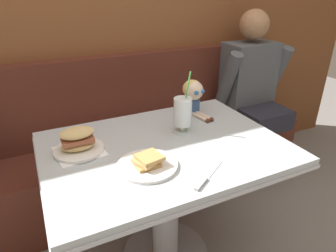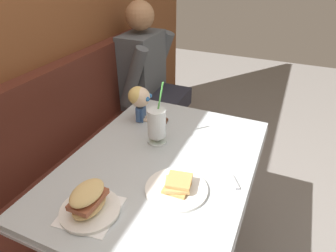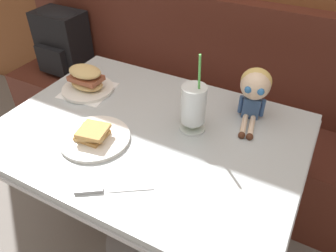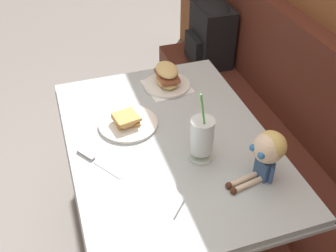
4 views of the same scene
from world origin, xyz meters
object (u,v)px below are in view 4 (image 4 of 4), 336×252
at_px(butter_knife, 92,159).
at_px(backpack, 211,32).
at_px(seated_doll, 268,150).
at_px(sandwich_plate, 167,78).
at_px(milkshake_glass, 202,137).
at_px(toast_plate, 128,122).

height_order(butter_knife, backpack, backpack).
bearing_deg(butter_knife, seated_doll, 64.02).
height_order(sandwich_plate, butter_knife, sandwich_plate).
bearing_deg(backpack, milkshake_glass, -24.72).
distance_m(sandwich_plate, seated_doll, 0.69).
bearing_deg(milkshake_glass, butter_knife, -106.32).
bearing_deg(sandwich_plate, butter_knife, -47.58).
relative_size(milkshake_glass, backpack, 0.78).
bearing_deg(seated_doll, backpack, 165.19).
bearing_deg(toast_plate, seated_doll, 41.87).
distance_m(milkshake_glass, sandwich_plate, 0.51).
distance_m(milkshake_glass, seated_doll, 0.24).
xyz_separation_m(toast_plate, butter_knife, (0.16, -0.18, -0.01)).
xyz_separation_m(seated_doll, backpack, (-1.29, 0.34, -0.21)).
relative_size(milkshake_glass, sandwich_plate, 1.42).
xyz_separation_m(butter_knife, seated_doll, (0.28, 0.58, 0.12)).
bearing_deg(backpack, seated_doll, -14.81).
relative_size(sandwich_plate, backpack, 0.55).
bearing_deg(toast_plate, sandwich_plate, 132.76).
relative_size(butter_knife, seated_doll, 0.91).
bearing_deg(sandwich_plate, seated_doll, 12.55).
relative_size(milkshake_glass, seated_doll, 1.39).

